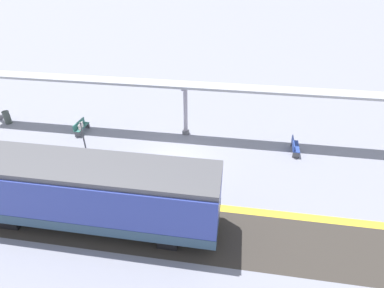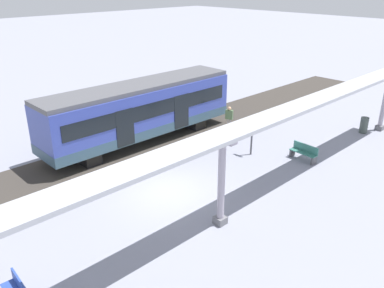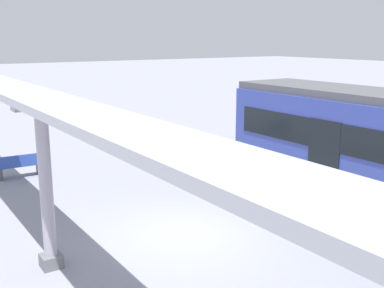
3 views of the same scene
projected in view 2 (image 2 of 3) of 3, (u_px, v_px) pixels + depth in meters
The scene contains 10 objects.
ground_plane at pixel (167, 190), 18.02m from camera, with size 176.00×176.00×0.00m, color gray.
tactile_edge_strip at pixel (121, 165), 20.46m from camera, with size 0.49×38.35×0.01m, color gold.
trackbed at pixel (102, 154), 21.69m from camera, with size 3.20×50.35×0.01m, color #38332D.
train_near_carriage at pixel (141, 112), 22.73m from camera, with size 2.65×11.99×3.48m.
canopy_pillar_second at pixel (221, 182), 14.88m from camera, with size 1.10×0.44×3.65m.
canopy_beam at pixel (223, 136), 14.16m from camera, with size 1.20×30.71×0.16m, color #A8AAB2.
bench_mid_platform at pixel (304, 152), 20.86m from camera, with size 1.52×0.53×0.86m.
trash_bin at pixel (364, 125), 24.48m from camera, with size 0.48×0.48×1.00m, color #424C47.
platform_info_sign at pixel (252, 132), 21.15m from camera, with size 0.56×0.10×2.20m.
passenger_waiting_near_edge at pixel (229, 116), 24.59m from camera, with size 0.50×0.37×1.59m.
Camera 2 is at (12.19, -10.06, 8.99)m, focal length 36.96 mm.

